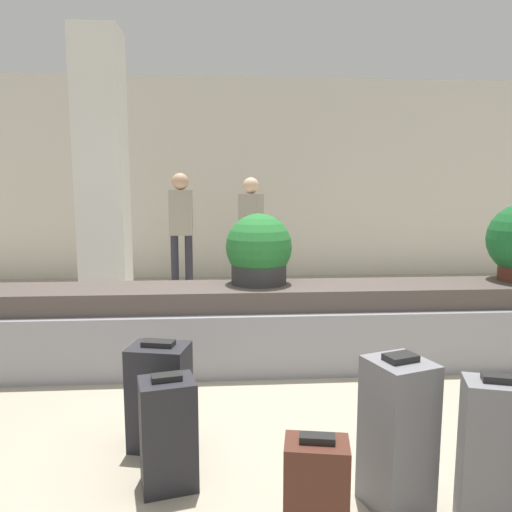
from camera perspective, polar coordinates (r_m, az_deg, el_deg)
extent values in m
plane|color=#9E937F|center=(3.22, 1.69, -19.96)|extent=(18.00, 18.00, 0.00)
cube|color=beige|center=(8.18, -2.07, 8.77)|extent=(18.00, 0.06, 3.20)
cube|color=gray|center=(4.28, 0.00, -9.00)|extent=(7.31, 0.73, 0.51)
cube|color=#4C423D|center=(4.19, 0.00, -4.56)|extent=(7.01, 0.57, 0.17)
cube|color=silver|center=(5.95, -17.12, 8.63)|extent=(0.51, 0.51, 3.20)
cube|color=slate|center=(2.56, 25.83, -19.97)|extent=(0.34, 0.27, 0.68)
cube|color=black|center=(2.42, 26.37, -12.47)|extent=(0.18, 0.11, 0.03)
cube|color=#232328|center=(3.04, -10.93, -15.49)|extent=(0.38, 0.32, 0.61)
cube|color=black|center=(2.93, -11.10, -9.77)|extent=(0.20, 0.13, 0.03)
cube|color=#472319|center=(2.30, 6.87, -25.61)|extent=(0.29, 0.22, 0.48)
cube|color=black|center=(2.17, 6.99, -19.99)|extent=(0.15, 0.09, 0.03)
cube|color=slate|center=(2.56, 15.85, -19.07)|extent=(0.34, 0.35, 0.72)
cube|color=black|center=(2.41, 16.20, -11.10)|extent=(0.17, 0.14, 0.03)
cube|color=#232328|center=(2.68, -10.01, -19.37)|extent=(0.31, 0.28, 0.56)
cube|color=black|center=(2.56, -10.18, -13.49)|extent=(0.16, 0.11, 0.03)
cylinder|color=#2D2D2D|center=(4.25, 0.33, -2.07)|extent=(0.47, 0.47, 0.16)
sphere|color=#236B2D|center=(4.22, 0.33, 1.08)|extent=(0.56, 0.56, 0.56)
cylinder|color=#282833|center=(7.22, -9.26, -0.80)|extent=(0.11, 0.11, 0.80)
cylinder|color=#282833|center=(7.20, -7.67, -0.79)|extent=(0.11, 0.11, 0.80)
cube|color=gray|center=(7.13, -8.59, 4.93)|extent=(0.32, 0.19, 0.64)
sphere|color=tan|center=(7.12, -8.66, 8.43)|extent=(0.23, 0.23, 0.23)
cylinder|color=#282833|center=(7.13, -1.37, -0.92)|extent=(0.11, 0.11, 0.77)
cylinder|color=#282833|center=(7.15, 0.24, -0.90)|extent=(0.11, 0.11, 0.77)
cube|color=gray|center=(7.06, -0.57, 4.66)|extent=(0.36, 0.34, 0.61)
sphere|color=beige|center=(7.05, -0.58, 8.06)|extent=(0.23, 0.23, 0.23)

